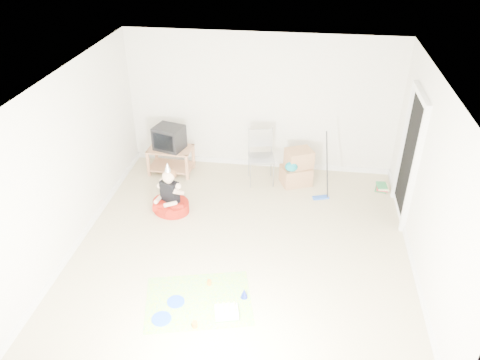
# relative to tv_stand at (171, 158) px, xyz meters

# --- Properties ---
(ground) EXTENTS (5.00, 5.00, 0.00)m
(ground) POSITION_rel_tv_stand_xyz_m (1.66, -2.00, -0.30)
(ground) COLOR #C8B88F
(ground) RESTS_ON ground
(doorway_recess) EXTENTS (0.02, 0.90, 2.05)m
(doorway_recess) POSITION_rel_tv_stand_xyz_m (4.14, -0.80, 0.73)
(doorway_recess) COLOR black
(doorway_recess) RESTS_ON ground
(tv_stand) EXTENTS (0.83, 0.54, 0.51)m
(tv_stand) POSITION_rel_tv_stand_xyz_m (0.00, 0.00, 0.00)
(tv_stand) COLOR #A9704C
(tv_stand) RESTS_ON ground
(crt_tv) EXTENTS (0.61, 0.55, 0.44)m
(crt_tv) POSITION_rel_tv_stand_xyz_m (0.00, -0.00, 0.43)
(crt_tv) COLOR black
(crt_tv) RESTS_ON tv_stand
(folding_chair) EXTENTS (0.53, 0.52, 1.02)m
(folding_chair) POSITION_rel_tv_stand_xyz_m (1.74, -0.12, 0.20)
(folding_chair) COLOR gray
(folding_chair) RESTS_ON ground
(cardboard_boxes) EXTENTS (0.64, 0.59, 0.67)m
(cardboard_boxes) POSITION_rel_tv_stand_xyz_m (2.39, -0.08, 0.02)
(cardboard_boxes) COLOR #AD7C53
(cardboard_boxes) RESTS_ON ground
(floor_mop) EXTENTS (0.30, 0.37, 1.15)m
(floor_mop) POSITION_rel_tv_stand_xyz_m (2.85, -0.54, -0.04)
(floor_mop) COLOR blue
(floor_mop) RESTS_ON ground
(book_pile) EXTENTS (0.26, 0.30, 0.12)m
(book_pile) POSITION_rel_tv_stand_xyz_m (3.95, -0.09, -0.24)
(book_pile) COLOR #27763F
(book_pile) RESTS_ON ground
(seated_woman) EXTENTS (0.84, 0.84, 0.92)m
(seated_woman) POSITION_rel_tv_stand_xyz_m (0.33, -1.27, -0.10)
(seated_woman) COLOR #A81B0F
(seated_woman) RESTS_ON ground
(party_mat) EXTENTS (1.57, 1.30, 0.01)m
(party_mat) POSITION_rel_tv_stand_xyz_m (1.24, -3.25, -0.29)
(party_mat) COLOR #F33378
(party_mat) RESTS_ON ground
(birthday_cake) EXTENTS (0.34, 0.30, 0.14)m
(birthday_cake) POSITION_rel_tv_stand_xyz_m (1.65, -3.44, -0.26)
(birthday_cake) COLOR white
(birthday_cake) RESTS_ON party_mat
(blue_plate_near) EXTENTS (0.30, 0.30, 0.01)m
(blue_plate_near) POSITION_rel_tv_stand_xyz_m (0.95, -3.32, -0.29)
(blue_plate_near) COLOR blue
(blue_plate_near) RESTS_ON party_mat
(blue_plate_far) EXTENTS (0.27, 0.27, 0.01)m
(blue_plate_far) POSITION_rel_tv_stand_xyz_m (0.85, -3.62, -0.29)
(blue_plate_far) COLOR blue
(blue_plate_far) RESTS_ON party_mat
(orange_cup_near) EXTENTS (0.07, 0.07, 0.07)m
(orange_cup_near) POSITION_rel_tv_stand_xyz_m (1.32, -2.93, -0.26)
(orange_cup_near) COLOR orange
(orange_cup_near) RESTS_ON party_mat
(orange_cup_far) EXTENTS (0.07, 0.07, 0.08)m
(orange_cup_far) POSITION_rel_tv_stand_xyz_m (1.29, -3.69, -0.25)
(orange_cup_far) COLOR orange
(orange_cup_far) RESTS_ON party_mat
(blue_party_hat) EXTENTS (0.13, 0.13, 0.15)m
(blue_party_hat) POSITION_rel_tv_stand_xyz_m (1.82, -3.10, -0.22)
(blue_party_hat) COLOR #1C2DC4
(blue_party_hat) RESTS_ON party_mat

